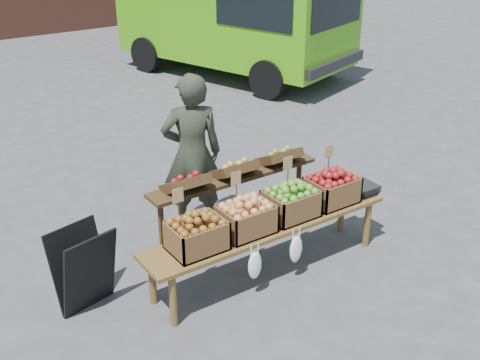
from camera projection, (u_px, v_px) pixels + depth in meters
ground at (304, 284)px, 5.99m from camera, size 80.00×80.00×0.00m
delivery_van at (234, 19)px, 12.50m from camera, size 3.83×5.59×2.29m
vendor at (192, 154)px, 6.63m from camera, size 0.79×0.66×1.84m
chalkboard_sign at (84, 269)px, 5.50m from camera, size 0.59×0.41×0.82m
back_table at (235, 198)px, 6.54m from camera, size 2.10×0.44×1.04m
display_bench at (268, 248)px, 6.06m from camera, size 2.70×0.56×0.57m
crate_golden_apples at (196, 236)px, 5.46m from camera, size 0.50×0.40×0.28m
crate_russet_pears at (246, 219)px, 5.74m from camera, size 0.50×0.40×0.28m
crate_red_apples at (291, 204)px, 6.02m from camera, size 0.50×0.40×0.28m
crate_green_apples at (332, 190)px, 6.30m from camera, size 0.50×0.40×0.28m
weighing_scale at (360, 188)px, 6.56m from camera, size 0.34×0.30×0.08m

